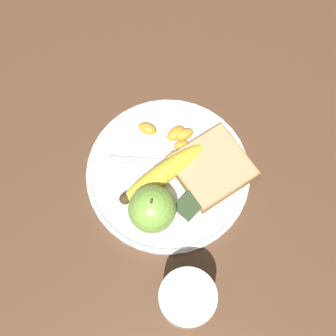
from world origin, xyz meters
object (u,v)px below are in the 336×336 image
at_px(juice_glass, 187,299).
at_px(jam_packet, 189,207).
at_px(plate, 168,173).
at_px(apple, 152,209).
at_px(bread_slice, 212,167).
at_px(fork, 167,163).
at_px(banana, 162,173).

bearing_deg(juice_glass, jam_packet, 40.55).
height_order(plate, apple, apple).
height_order(juice_glass, jam_packet, juice_glass).
xyz_separation_m(plate, bread_slice, (0.05, -0.05, 0.02)).
xyz_separation_m(apple, fork, (0.08, 0.04, -0.04)).
distance_m(apple, fork, 0.10).
relative_size(plate, banana, 1.64).
bearing_deg(jam_packet, juice_glass, -139.45).
distance_m(juice_glass, jam_packet, 0.14).
bearing_deg(apple, bread_slice, -8.00).
bearing_deg(plate, fork, 51.92).
bearing_deg(banana, juice_glass, -126.32).
relative_size(apple, bread_slice, 0.61).
relative_size(plate, juice_glass, 2.97).
bearing_deg(bread_slice, fork, 124.37).
bearing_deg(bread_slice, juice_glass, -148.94).
bearing_deg(fork, juice_glass, -78.42).
xyz_separation_m(apple, jam_packet, (0.05, -0.03, -0.03)).
relative_size(banana, bread_slice, 1.22).
bearing_deg(jam_packet, fork, 67.74).
relative_size(bread_slice, jam_packet, 3.26).
bearing_deg(juice_glass, bread_slice, 31.06).
relative_size(juice_glass, apple, 1.09).
xyz_separation_m(bread_slice, fork, (-0.04, 0.06, -0.01)).
xyz_separation_m(juice_glass, banana, (0.12, 0.16, -0.01)).
bearing_deg(bread_slice, banana, 141.46).
distance_m(banana, fork, 0.03).
xyz_separation_m(banana, jam_packet, (-0.01, -0.07, -0.01)).
bearing_deg(fork, apple, -99.75).
bearing_deg(banana, jam_packet, -98.57).
bearing_deg(bread_slice, apple, 172.00).
distance_m(plate, fork, 0.02).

